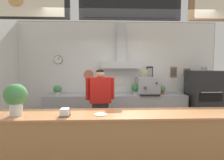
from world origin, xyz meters
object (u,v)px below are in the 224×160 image
object	(u,v)px
potted_sage	(94,89)
napkin_holder	(65,113)
espresso_machine	(148,86)
potted_basil	(57,90)
potted_oregano	(136,88)
condiment_plate	(100,115)
shop_worker	(100,105)
pizza_oven	(203,100)
potted_thyme	(162,89)
basil_vase	(16,98)

from	to	relation	value
potted_sage	napkin_holder	bearing A→B (deg)	-95.83
espresso_machine	potted_basil	distance (m)	2.44
potted_oregano	napkin_holder	xyz separation A→B (m)	(-1.39, -2.45, -0.02)
potted_sage	napkin_holder	xyz separation A→B (m)	(-0.25, -2.42, 0.00)
napkin_holder	condiment_plate	bearing A→B (deg)	3.61
espresso_machine	potted_basil	world-z (taller)	espresso_machine
potted_oregano	shop_worker	bearing A→B (deg)	-129.51
pizza_oven	potted_thyme	world-z (taller)	pizza_oven
condiment_plate	potted_sage	bearing A→B (deg)	95.51
basil_vase	condiment_plate	world-z (taller)	basil_vase
pizza_oven	condiment_plate	bearing A→B (deg)	-140.45
shop_worker	potted_oregano	world-z (taller)	shop_worker
potted_sage	potted_thyme	world-z (taller)	potted_sage
potted_oregano	condiment_plate	world-z (taller)	potted_oregano
potted_thyme	basil_vase	size ratio (longest dim) A/B	0.53
espresso_machine	potted_sage	size ratio (longest dim) A/B	2.17
espresso_machine	condiment_plate	bearing A→B (deg)	-117.19
potted_basil	basil_vase	world-z (taller)	basil_vase
pizza_oven	shop_worker	size ratio (longest dim) A/B	1.03
napkin_holder	shop_worker	bearing A→B (deg)	71.21
espresso_machine	potted_oregano	bearing A→B (deg)	174.92
potted_thyme	potted_oregano	world-z (taller)	potted_oregano
potted_oregano	basil_vase	bearing A→B (deg)	-130.51
espresso_machine	basil_vase	size ratio (longest dim) A/B	1.33
espresso_machine	condiment_plate	distance (m)	2.69
potted_basil	basil_vase	bearing A→B (deg)	-88.28
napkin_holder	potted_sage	bearing A→B (deg)	84.17
potted_oregano	napkin_holder	size ratio (longest dim) A/B	2.07
espresso_machine	potted_basil	xyz separation A→B (m)	(-2.44, 0.05, -0.10)
potted_sage	potted_basil	size ratio (longest dim) A/B	1.06
napkin_holder	basil_vase	xyz separation A→B (m)	(-0.66, 0.05, 0.20)
condiment_plate	napkin_holder	bearing A→B (deg)	-176.39
shop_worker	potted_oregano	size ratio (longest dim) A/B	5.46
shop_worker	espresso_machine	size ratio (longest dim) A/B	2.77
potted_sage	shop_worker	bearing A→B (deg)	-80.08
potted_thyme	napkin_holder	size ratio (longest dim) A/B	1.62
potted_basil	potted_oregano	distance (m)	2.12
shop_worker	condiment_plate	bearing A→B (deg)	84.63
potted_thyme	napkin_holder	distance (m)	3.21
napkin_holder	condiment_plate	world-z (taller)	napkin_holder
potted_sage	potted_oregano	bearing A→B (deg)	1.20
espresso_machine	potted_sage	world-z (taller)	espresso_machine
napkin_holder	potted_basil	bearing A→B (deg)	106.58
espresso_machine	basil_vase	xyz separation A→B (m)	(-2.37, -2.37, 0.11)
shop_worker	potted_thyme	world-z (taller)	shop_worker
shop_worker	basil_vase	xyz separation A→B (m)	(-1.11, -1.25, 0.39)
condiment_plate	potted_basil	bearing A→B (deg)	116.43
condiment_plate	basil_vase	bearing A→B (deg)	179.14
espresso_machine	potted_thyme	distance (m)	0.41
napkin_holder	espresso_machine	bearing A→B (deg)	54.82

